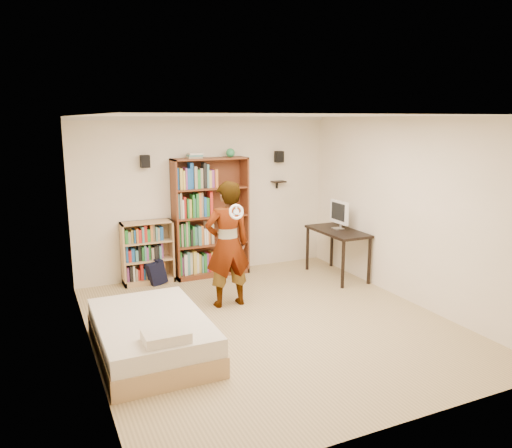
{
  "coord_description": "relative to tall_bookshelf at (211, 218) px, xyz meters",
  "views": [
    {
      "loc": [
        -2.76,
        -5.58,
        2.66
      ],
      "look_at": [
        0.07,
        0.6,
        1.23
      ],
      "focal_mm": 35.0,
      "sensor_mm": 36.0,
      "label": 1
    }
  ],
  "objects": [
    {
      "name": "person",
      "position": [
        -0.27,
        -1.46,
        -0.1
      ],
      "size": [
        0.67,
        0.44,
        1.82
      ],
      "primitive_type": "imported",
      "rotation": [
        0.0,
        0.0,
        3.14
      ],
      "color": "black",
      "rests_on": "ground"
    },
    {
      "name": "speaker_right",
      "position": [
        1.34,
        0.09,
        0.99
      ],
      "size": [
        0.14,
        0.12,
        0.2
      ],
      "primitive_type": "cube",
      "color": "black",
      "rests_on": "room_shell"
    },
    {
      "name": "computer_desk",
      "position": [
        1.92,
        -0.98,
        -0.6
      ],
      "size": [
        0.6,
        1.2,
        0.82
      ],
      "primitive_type": null,
      "color": "black",
      "rests_on": "ground"
    },
    {
      "name": "room_shell",
      "position": [
        -0.01,
        -2.31,
        0.75
      ],
      "size": [
        4.52,
        5.02,
        2.71
      ],
      "color": "white",
      "rests_on": "ground"
    },
    {
      "name": "daybed",
      "position": [
        -1.63,
        -2.51,
        -0.74
      ],
      "size": [
        1.21,
        1.86,
        0.55
      ],
      "primitive_type": null,
      "color": "silver",
      "rests_on": "ground"
    },
    {
      "name": "tall_bookshelf",
      "position": [
        0.0,
        0.0,
        0.0
      ],
      "size": [
        1.28,
        0.37,
        2.03
      ],
      "primitive_type": null,
      "color": "maroon",
      "rests_on": "ground"
    },
    {
      "name": "wii_wheel",
      "position": [
        -0.27,
        -1.8,
        0.43
      ],
      "size": [
        0.21,
        0.08,
        0.21
      ],
      "primitive_type": "torus",
      "rotation": [
        1.36,
        0.0,
        0.0
      ],
      "color": "white",
      "rests_on": "person"
    },
    {
      "name": "low_bookshelf",
      "position": [
        -1.09,
        0.03,
        -0.5
      ],
      "size": [
        0.83,
        0.31,
        1.03
      ],
      "primitive_type": null,
      "color": "tan",
      "rests_on": "ground"
    },
    {
      "name": "crown_molding",
      "position": [
        -0.01,
        -2.31,
        1.66
      ],
      "size": [
        4.5,
        5.0,
        0.06
      ],
      "color": "silver",
      "rests_on": "room_shell"
    },
    {
      "name": "navy_bag",
      "position": [
        -1.0,
        -0.12,
        -0.81
      ],
      "size": [
        0.35,
        0.27,
        0.41
      ],
      "primitive_type": null,
      "rotation": [
        0.0,
        0.0,
        0.28
      ],
      "color": "black",
      "rests_on": "ground"
    },
    {
      "name": "ground",
      "position": [
        -0.01,
        -2.31,
        -1.01
      ],
      "size": [
        4.5,
        5.0,
        0.01
      ],
      "primitive_type": "cube",
      "color": "tan",
      "rests_on": "ground"
    },
    {
      "name": "imac",
      "position": [
        1.98,
        -0.9,
        0.05
      ],
      "size": [
        0.16,
        0.49,
        0.49
      ],
      "primitive_type": null,
      "rotation": [
        0.0,
        0.0,
        -0.14
      ],
      "color": "white",
      "rests_on": "computer_desk"
    },
    {
      "name": "speaker_left",
      "position": [
        -1.06,
        0.09,
        0.99
      ],
      "size": [
        0.14,
        0.12,
        0.2
      ],
      "primitive_type": "cube",
      "color": "black",
      "rests_on": "room_shell"
    },
    {
      "name": "wall_shelf",
      "position": [
        1.34,
        0.1,
        0.54
      ],
      "size": [
        0.25,
        0.16,
        0.02
      ],
      "primitive_type": "cube",
      "color": "black",
      "rests_on": "room_shell"
    }
  ]
}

